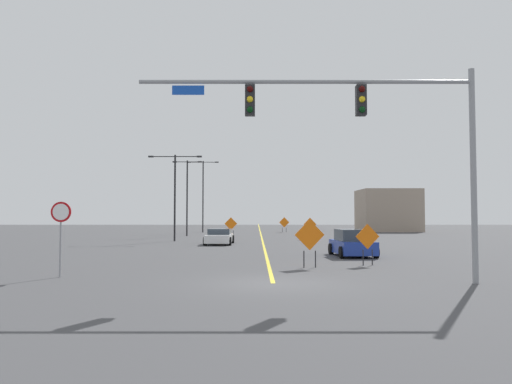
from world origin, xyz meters
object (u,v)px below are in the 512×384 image
at_px(traffic_signal_assembly, 361,122).
at_px(construction_sign_right_lane, 307,237).
at_px(street_lamp_mid_left, 201,190).
at_px(construction_sign_left_lane, 365,239).
at_px(construction_sign_median_near, 308,226).
at_px(car_blue_distant, 350,243).
at_px(construction_sign_right_shoulder, 282,223).
at_px(car_white_far, 217,237).
at_px(construction_sign_left_shoulder, 229,225).
at_px(stop_sign, 58,224).
at_px(street_lamp_mid_right, 185,191).
at_px(street_lamp_far_left, 173,188).

height_order(traffic_signal_assembly, construction_sign_right_lane, traffic_signal_assembly).
relative_size(street_lamp_mid_left, construction_sign_left_lane, 4.98).
bearing_deg(construction_sign_left_lane, construction_sign_median_near, 90.09).
bearing_deg(car_blue_distant, construction_sign_right_shoulder, 92.42).
bearing_deg(car_blue_distant, traffic_signal_assembly, -99.03).
distance_m(traffic_signal_assembly, car_white_far, 23.53).
distance_m(construction_sign_right_lane, car_blue_distant, 6.59).
height_order(construction_sign_left_lane, construction_sign_left_shoulder, construction_sign_left_shoulder).
height_order(stop_sign, construction_sign_left_lane, stop_sign).
bearing_deg(construction_sign_right_shoulder, construction_sign_left_shoulder, -113.56).
distance_m(street_lamp_mid_right, construction_sign_right_lane, 33.77).
bearing_deg(stop_sign, construction_sign_left_shoulder, 81.84).
height_order(street_lamp_mid_right, construction_sign_left_shoulder, street_lamp_mid_right).
distance_m(traffic_signal_assembly, construction_sign_median_near, 29.68).
xyz_separation_m(construction_sign_right_shoulder, car_white_far, (-6.68, -26.76, -0.66)).
xyz_separation_m(construction_sign_left_lane, construction_sign_right_lane, (-2.76, -0.95, 0.13)).
height_order(construction_sign_median_near, car_white_far, construction_sign_median_near).
bearing_deg(construction_sign_median_near, street_lamp_mid_right, 148.80).
bearing_deg(stop_sign, construction_sign_median_near, 65.98).
bearing_deg(street_lamp_mid_left, traffic_signal_assembly, -77.36).
bearing_deg(street_lamp_far_left, traffic_signal_assembly, -67.63).
bearing_deg(construction_sign_right_lane, construction_sign_left_lane, 19.04).
relative_size(street_lamp_mid_right, car_blue_distant, 2.11).
height_order(construction_sign_right_shoulder, construction_sign_median_near, construction_sign_median_near).
bearing_deg(car_blue_distant, construction_sign_right_lane, -117.61).
relative_size(traffic_signal_assembly, car_white_far, 2.53).
bearing_deg(construction_sign_median_near, construction_sign_left_shoulder, 148.13).
bearing_deg(construction_sign_right_shoulder, street_lamp_far_left, -115.98).
distance_m(street_lamp_mid_right, construction_sign_right_shoulder, 16.78).
height_order(street_lamp_mid_right, car_white_far, street_lamp_mid_right).
relative_size(stop_sign, construction_sign_median_near, 1.37).
bearing_deg(construction_sign_left_shoulder, construction_sign_left_lane, -74.68).
bearing_deg(construction_sign_left_lane, construction_sign_right_lane, -160.96).
distance_m(street_lamp_far_left, construction_sign_right_shoulder, 25.22).
relative_size(street_lamp_mid_right, construction_sign_left_shoulder, 4.03).
bearing_deg(construction_sign_left_lane, traffic_signal_assembly, -103.65).
xyz_separation_m(street_lamp_mid_left, car_white_far, (4.11, -25.62, -4.97)).
xyz_separation_m(street_lamp_far_left, construction_sign_left_lane, (12.28, -20.44, -3.43)).
bearing_deg(construction_sign_right_lane, street_lamp_mid_right, 107.24).
xyz_separation_m(construction_sign_right_lane, car_white_far, (-5.25, 17.09, -0.76)).
relative_size(construction_sign_right_shoulder, car_white_far, 0.44).
distance_m(construction_sign_left_lane, construction_sign_left_shoulder, 29.26).
xyz_separation_m(construction_sign_left_shoulder, car_blue_distant, (8.01, -23.37, -0.59)).
bearing_deg(car_white_far, construction_sign_left_shoulder, 88.67).
bearing_deg(traffic_signal_assembly, street_lamp_mid_left, 102.64).
height_order(street_lamp_mid_left, construction_sign_right_shoulder, street_lamp_mid_left).
bearing_deg(construction_sign_median_near, street_lamp_far_left, -166.23).
distance_m(construction_sign_left_shoulder, construction_sign_median_near, 9.06).
relative_size(traffic_signal_assembly, car_blue_distant, 2.93).
bearing_deg(construction_sign_right_shoulder, construction_sign_median_near, -86.19).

